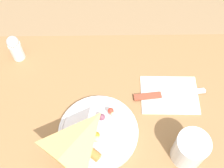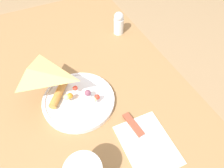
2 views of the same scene
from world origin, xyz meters
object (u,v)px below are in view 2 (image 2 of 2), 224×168
object	(u,v)px
dining_table	(84,113)
napkin_folded	(147,145)
salt_shaker	(119,23)
plate_pizza	(79,99)
butter_knife	(145,140)

from	to	relation	value
dining_table	napkin_folded	distance (m)	0.28
dining_table	salt_shaker	xyz separation A→B (m)	(-0.24, 0.25, 0.16)
plate_pizza	salt_shaker	world-z (taller)	salt_shaker
butter_knife	salt_shaker	xyz separation A→B (m)	(-0.46, 0.15, 0.04)
dining_table	butter_knife	xyz separation A→B (m)	(0.23, 0.10, 0.12)
dining_table	plate_pizza	size ratio (longest dim) A/B	5.34
dining_table	napkin_folded	world-z (taller)	napkin_folded
plate_pizza	salt_shaker	size ratio (longest dim) A/B	2.34
plate_pizza	butter_knife	size ratio (longest dim) A/B	1.00
dining_table	napkin_folded	size ratio (longest dim) A/B	6.78
salt_shaker	plate_pizza	bearing A→B (deg)	-45.36
napkin_folded	salt_shaker	size ratio (longest dim) A/B	1.84
napkin_folded	butter_knife	distance (m)	0.01
plate_pizza	butter_knife	xyz separation A→B (m)	(0.20, 0.12, -0.01)
plate_pizza	napkin_folded	distance (m)	0.24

